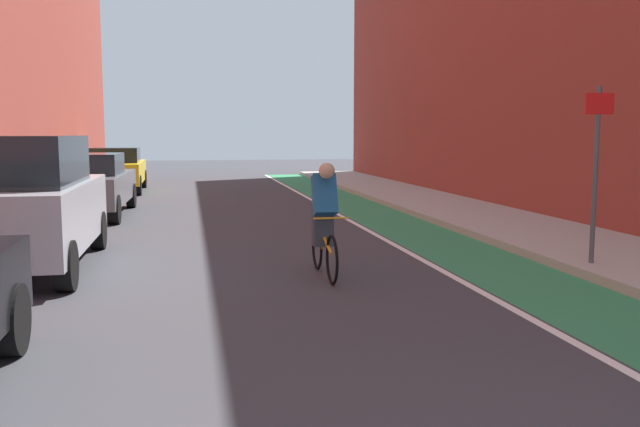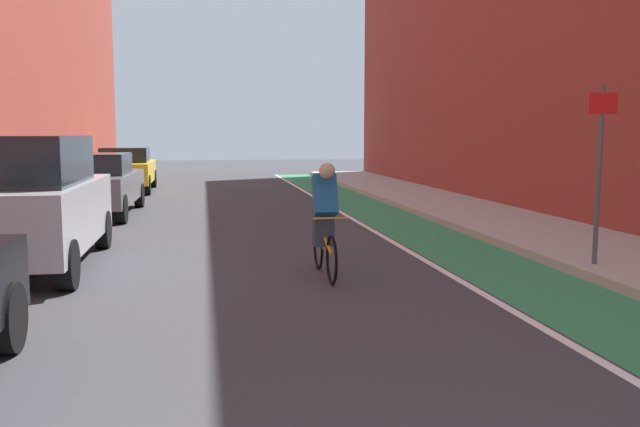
# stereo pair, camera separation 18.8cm
# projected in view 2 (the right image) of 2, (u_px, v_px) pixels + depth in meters

# --- Properties ---
(ground_plane) EXTENTS (76.38, 76.38, 0.00)m
(ground_plane) POSITION_uv_depth(u_px,v_px,m) (242.00, 235.00, 13.49)
(ground_plane) COLOR #38383D
(bike_lane_paint) EXTENTS (1.60, 34.72, 0.00)m
(bike_lane_paint) POSITION_uv_depth(u_px,v_px,m) (390.00, 218.00, 16.06)
(bike_lane_paint) COLOR #2D8451
(bike_lane_paint) RESTS_ON ground
(lane_divider_stripe) EXTENTS (0.12, 34.72, 0.00)m
(lane_divider_stripe) POSITION_uv_depth(u_px,v_px,m) (353.00, 219.00, 15.91)
(lane_divider_stripe) COLOR white
(lane_divider_stripe) RESTS_ON ground
(sidewalk_right) EXTENTS (2.71, 34.72, 0.14)m
(sidewalk_right) POSITION_uv_depth(u_px,v_px,m) (475.00, 214.00, 16.41)
(sidewalk_right) COLOR #A8A59E
(sidewalk_right) RESTS_ON ground
(building_facade_right) EXTENTS (2.40, 30.72, 10.82)m
(building_facade_right) POSITION_uv_depth(u_px,v_px,m) (541.00, 7.00, 18.17)
(building_facade_right) COLOR brown
(building_facade_right) RESTS_ON ground
(parked_suv_silver) EXTENTS (2.02, 4.36, 1.98)m
(parked_suv_silver) POSITION_uv_depth(u_px,v_px,m) (22.00, 201.00, 9.97)
(parked_suv_silver) COLOR #9EA0A8
(parked_suv_silver) RESTS_ON ground
(parked_sedan_gray) EXTENTS (2.04, 4.58, 1.53)m
(parked_sedan_gray) POSITION_uv_depth(u_px,v_px,m) (94.00, 184.00, 16.52)
(parked_sedan_gray) COLOR #595B60
(parked_sedan_gray) RESTS_ON ground
(parked_sedan_yellow_cab) EXTENTS (1.85, 4.36, 1.53)m
(parked_sedan_yellow_cab) POSITION_uv_depth(u_px,v_px,m) (126.00, 169.00, 23.36)
(parked_sedan_yellow_cab) COLOR yellow
(parked_sedan_yellow_cab) RESTS_ON ground
(cyclist_mid) EXTENTS (0.48, 1.72, 1.62)m
(cyclist_mid) POSITION_uv_depth(u_px,v_px,m) (324.00, 217.00, 9.47)
(cyclist_mid) COLOR black
(cyclist_mid) RESTS_ON ground
(street_sign_post) EXTENTS (0.44, 0.07, 2.54)m
(street_sign_post) POSITION_uv_depth(u_px,v_px,m) (599.00, 159.00, 9.55)
(street_sign_post) COLOR #4C4C51
(street_sign_post) RESTS_ON sidewalk_right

